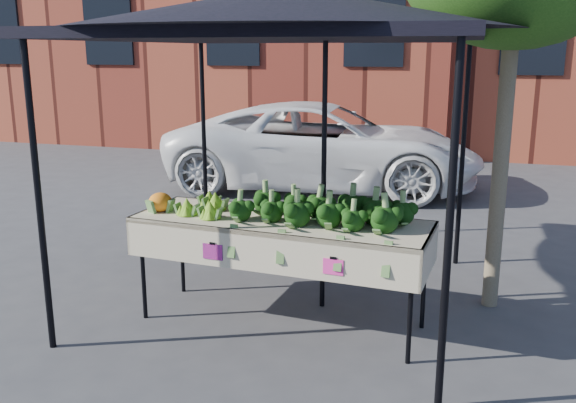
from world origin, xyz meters
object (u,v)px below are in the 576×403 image
object	(u,v)px
table	(281,272)
vehicle	(325,30)
street_tree	(507,84)
canopy	(287,151)

from	to	relation	value
table	vehicle	world-z (taller)	vehicle
vehicle	street_tree	size ratio (longest dim) A/B	1.29
table	canopy	distance (m)	1.06
table	canopy	xyz separation A→B (m)	(-0.11, 0.52, 0.92)
table	canopy	bearing A→B (deg)	101.42
table	street_tree	bearing A→B (deg)	28.32
canopy	table	bearing A→B (deg)	-78.58
street_tree	table	bearing A→B (deg)	-151.68
street_tree	canopy	bearing A→B (deg)	-167.91
table	vehicle	xyz separation A→B (m)	(-0.90, 5.21, 2.07)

